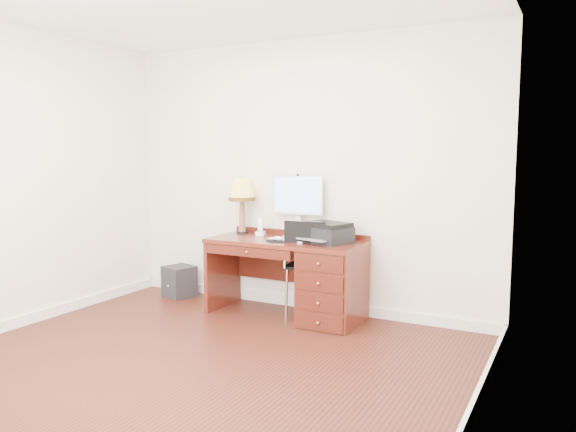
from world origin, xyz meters
The scene contains 12 objects.
ground centered at (0.00, 0.00, 0.00)m, with size 4.00×4.00×0.00m, color #35130C.
room_shell centered at (0.00, 0.63, 0.05)m, with size 4.00×4.00×4.00m.
desk centered at (0.32, 1.40, 0.41)m, with size 1.50×0.67×0.75m.
monitor centered at (0.01, 1.63, 1.13)m, with size 0.53×0.18×0.60m.
keyboard centered at (0.06, 1.35, 0.76)m, with size 0.40×0.11×0.02m, color white.
mouse_pad centered at (-0.02, 1.29, 0.76)m, with size 0.23×0.23×0.05m.
printer centered at (0.41, 1.43, 0.84)m, with size 0.51×0.45×0.19m.
leg_lamp centered at (-0.60, 1.57, 1.17)m, with size 0.28×0.28×0.57m.
phone centered at (-0.36, 1.54, 0.80)m, with size 0.10×0.10×0.18m.
pen_cup centered at (0.22, 1.53, 0.80)m, with size 0.07×0.07×0.09m, color black.
chair centered at (0.24, 1.43, 0.58)m, with size 0.49×0.49×0.95m.
equipment_box centered at (-1.38, 1.50, 0.17)m, with size 0.29×0.29×0.34m, color black.
Camera 1 is at (2.49, -3.32, 1.59)m, focal length 35.00 mm.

